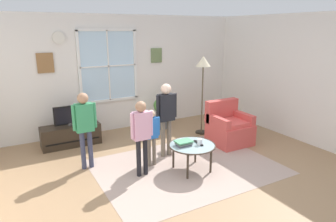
% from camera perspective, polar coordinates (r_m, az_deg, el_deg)
% --- Properties ---
extents(ground_plane, '(6.61, 6.17, 0.02)m').
position_cam_1_polar(ground_plane, '(4.94, 2.90, -12.44)').
color(ground_plane, '#9E7A56').
extents(back_wall, '(6.01, 0.17, 2.61)m').
position_cam_1_polar(back_wall, '(7.01, -9.48, 7.18)').
color(back_wall, silver).
rests_on(back_wall, ground_plane).
extents(side_wall_right, '(0.12, 5.57, 2.61)m').
position_cam_1_polar(side_wall_right, '(6.61, 26.38, 5.22)').
color(side_wall_right, silver).
rests_on(side_wall_right, ground_plane).
extents(area_rug, '(3.01, 2.24, 0.01)m').
position_cam_1_polar(area_rug, '(5.24, 3.59, -10.58)').
color(area_rug, tan).
rests_on(area_rug, ground_plane).
extents(tv_stand, '(1.15, 0.43, 0.42)m').
position_cam_1_polar(tv_stand, '(6.39, -18.08, -4.43)').
color(tv_stand, '#2D2319').
rests_on(tv_stand, ground_plane).
extents(television, '(0.59, 0.08, 0.40)m').
position_cam_1_polar(television, '(6.26, -18.40, -0.77)').
color(television, '#4C4C4C').
rests_on(television, tv_stand).
extents(armchair, '(0.76, 0.74, 0.87)m').
position_cam_1_polar(armchair, '(6.28, 11.55, -3.20)').
color(armchair, '#D14C47').
rests_on(armchair, ground_plane).
extents(coffee_table, '(0.78, 0.78, 0.46)m').
position_cam_1_polar(coffee_table, '(4.96, 4.63, -6.76)').
color(coffee_table, '#99B2B7').
rests_on(coffee_table, ground_plane).
extents(book_stack, '(0.28, 0.20, 0.08)m').
position_cam_1_polar(book_stack, '(4.91, 3.03, -6.10)').
color(book_stack, '#60496A').
rests_on(book_stack, coffee_table).
extents(cup, '(0.09, 0.09, 0.10)m').
position_cam_1_polar(cup, '(4.95, 6.11, -5.87)').
color(cup, white).
rests_on(cup, coffee_table).
extents(remote_near_books, '(0.04, 0.14, 0.02)m').
position_cam_1_polar(remote_near_books, '(5.05, 5.53, -5.90)').
color(remote_near_books, black).
rests_on(remote_near_books, coffee_table).
extents(remote_near_cup, '(0.05, 0.14, 0.02)m').
position_cam_1_polar(remote_near_cup, '(4.96, 6.17, -6.32)').
color(remote_near_cup, black).
rests_on(remote_near_cup, coffee_table).
extents(person_black_shirt, '(0.41, 0.19, 1.37)m').
position_cam_1_polar(person_black_shirt, '(5.38, -0.37, -0.12)').
color(person_black_shirt, '#726656').
rests_on(person_black_shirt, ground_plane).
extents(person_pink_shirt, '(0.37, 0.17, 1.24)m').
position_cam_1_polar(person_pink_shirt, '(4.67, -5.11, -3.64)').
color(person_pink_shirt, black).
rests_on(person_pink_shirt, ground_plane).
extents(person_green_shirt, '(0.40, 0.18, 1.31)m').
position_cam_1_polar(person_green_shirt, '(5.08, -15.68, -2.05)').
color(person_green_shirt, '#333851').
rests_on(person_green_shirt, ground_plane).
extents(person_blue_shirt, '(0.30, 0.14, 1.00)m').
position_cam_1_polar(person_blue_shirt, '(5.05, -3.21, -3.89)').
color(person_blue_shirt, '#726656').
rests_on(person_blue_shirt, ground_plane).
extents(potted_plant_by_window, '(0.34, 0.34, 0.73)m').
position_cam_1_polar(potted_plant_by_window, '(7.06, -1.41, -0.27)').
color(potted_plant_by_window, '#4C565B').
rests_on(potted_plant_by_window, ground_plane).
extents(floor_lamp, '(0.32, 0.32, 1.74)m').
position_cam_1_polar(floor_lamp, '(6.54, 6.73, 7.95)').
color(floor_lamp, black).
rests_on(floor_lamp, ground_plane).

